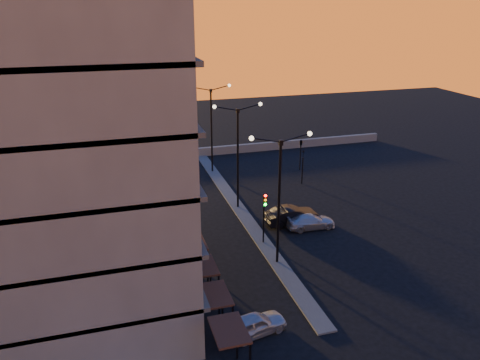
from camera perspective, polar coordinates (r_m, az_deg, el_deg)
name	(u,v)px	position (r m, az deg, el deg)	size (l,w,h in m)	color
ground	(277,263)	(33.95, 4.53, -10.02)	(120.00, 120.00, 0.00)	black
sidewalk_west	(123,256)	(35.60, -14.09, -8.97)	(5.00, 40.00, 0.12)	#464644
median	(238,207)	(42.34, -0.26, -3.32)	(1.20, 36.00, 0.12)	#464644
parapet	(217,151)	(57.18, -2.82, 3.60)	(44.00, 0.50, 1.00)	slate
building	(42,110)	(27.88, -23.00, 7.90)	(14.35, 17.08, 25.00)	slate
streetlamp_near	(279,190)	(31.46, 4.82, -1.24)	(4.32, 0.32, 9.51)	black
streetlamp_mid	(238,149)	(40.40, -0.27, 3.86)	(4.32, 0.32, 9.51)	black
streetlamp_far	(211,122)	(49.75, -3.51, 7.06)	(4.32, 0.32, 9.51)	black
traffic_light_main	(264,210)	(34.99, 3.00, -3.66)	(0.28, 0.44, 4.25)	black
signal_east_a	(303,166)	(47.76, 7.64, 1.74)	(0.13, 0.16, 3.60)	black
signal_east_b	(301,143)	(51.48, 7.45, 4.52)	(0.42, 1.99, 3.60)	black
car_hatchback	(255,324)	(27.21, 1.83, -17.15)	(1.48, 3.67, 1.25)	#BABCC3
car_sedan	(292,215)	(39.34, 6.31, -4.32)	(1.59, 4.55, 1.50)	black
car_wagon	(311,221)	(38.87, 8.61, -5.01)	(1.65, 4.07, 1.18)	silver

